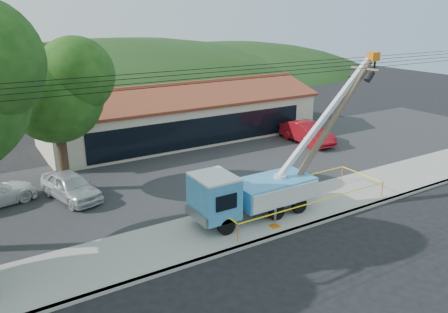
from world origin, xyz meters
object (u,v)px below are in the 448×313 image
utility_truck (252,190)px  car_silver (72,200)px  leaning_pole (331,124)px  car_red (306,144)px  car_dark (303,141)px

utility_truck → car_silver: 10.34m
utility_truck → car_silver: (-7.31, 7.14, -1.58)m
leaning_pole → car_red: leaning_pole is taller
car_silver → leaning_pole: bearing=-46.5°
car_silver → car_red: (18.72, 1.50, 0.00)m
utility_truck → car_red: utility_truck is taller
utility_truck → leaning_pole: utility_truck is taller
leaning_pole → car_dark: bearing=54.9°
utility_truck → car_dark: bearing=38.8°
utility_truck → car_silver: bearing=135.7°
car_dark → leaning_pole: bearing=-118.6°
car_silver → car_dark: car_silver is taller
car_red → car_dark: (0.38, 0.86, 0.00)m
car_dark → car_silver: bearing=-166.5°
car_silver → car_red: car_red is taller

